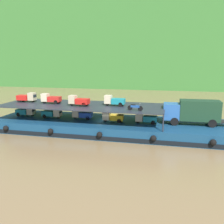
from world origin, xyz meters
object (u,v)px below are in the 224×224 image
object	(u,v)px
mini_truck_lower_bow	(146,118)
mini_truck_upper_bow	(114,101)
mini_truck_upper_fore	(79,101)
mini_truck_lower_mid	(82,114)
mini_truck_upper_stern	(27,97)
covered_lorry	(193,111)
cargo_barge	(109,126)
mini_truck_lower_aft	(52,113)
mini_truck_lower_fore	(113,117)
mini_truck_lower_stern	(26,111)
mini_truck_upper_mid	(51,99)
motorcycle_upper_port	(135,107)

from	to	relation	value
mini_truck_lower_bow	mini_truck_upper_bow	distance (m)	4.84
mini_truck_upper_fore	mini_truck_lower_mid	bearing A→B (deg)	80.41
mini_truck_upper_stern	covered_lorry	bearing A→B (deg)	-0.53
mini_truck_lower_bow	mini_truck_upper_fore	xyz separation A→B (m)	(-8.98, -0.33, 2.00)
cargo_barge	mini_truck_lower_mid	size ratio (longest dim) A/B	11.35
mini_truck_upper_bow	covered_lorry	bearing A→B (deg)	-0.03
covered_lorry	mini_truck_upper_stern	world-z (taller)	mini_truck_upper_stern
covered_lorry	mini_truck_upper_fore	bearing A→B (deg)	-175.59
mini_truck_lower_aft	mini_truck_lower_fore	distance (m)	8.88
mini_truck_lower_bow	mini_truck_lower_stern	bearing A→B (deg)	178.34
mini_truck_upper_mid	mini_truck_upper_fore	size ratio (longest dim) A/B	1.00
covered_lorry	mini_truck_lower_aft	world-z (taller)	covered_lorry
mini_truck_lower_fore	mini_truck_lower_bow	world-z (taller)	same
mini_truck_lower_bow	mini_truck_upper_bow	xyz separation A→B (m)	(-4.33, 0.82, 2.00)
covered_lorry	mini_truck_lower_bow	size ratio (longest dim) A/B	2.87
mini_truck_lower_aft	mini_truck_upper_mid	xyz separation A→B (m)	(-0.31, 0.36, 2.00)
mini_truck_upper_fore	mini_truck_upper_stern	bearing A→B (deg)	170.99
cargo_barge	mini_truck_lower_stern	world-z (taller)	mini_truck_lower_stern
mini_truck_lower_bow	mini_truck_lower_aft	bearing A→B (deg)	178.79
mini_truck_upper_mid	motorcycle_upper_port	distance (m)	12.63
mini_truck_lower_aft	motorcycle_upper_port	size ratio (longest dim) A/B	1.45
mini_truck_upper_fore	mini_truck_upper_bow	xyz separation A→B (m)	(4.64, 1.14, 0.00)
mini_truck_lower_bow	mini_truck_upper_bow	size ratio (longest dim) A/B	0.99
cargo_barge	covered_lorry	size ratio (longest dim) A/B	4.00
mini_truck_upper_stern	mini_truck_upper_fore	world-z (taller)	same
cargo_barge	mini_truck_lower_bow	distance (m)	5.22
mini_truck_lower_fore	mini_truck_upper_mid	world-z (taller)	mini_truck_upper_mid
mini_truck_upper_bow	motorcycle_upper_port	distance (m)	4.22
mini_truck_lower_bow	covered_lorry	bearing A→B (deg)	7.97
motorcycle_upper_port	cargo_barge	bearing A→B (deg)	148.63
mini_truck_lower_stern	mini_truck_lower_mid	distance (m)	8.66
mini_truck_lower_fore	mini_truck_lower_bow	xyz separation A→B (m)	(4.34, 0.16, 0.00)
mini_truck_lower_aft	mini_truck_lower_stern	bearing A→B (deg)	176.95
mini_truck_lower_mid	motorcycle_upper_port	bearing A→B (deg)	-17.75
mini_truck_lower_bow	motorcycle_upper_port	xyz separation A→B (m)	(-1.15, -1.95, 1.74)
cargo_barge	mini_truck_upper_bow	size ratio (longest dim) A/B	11.41
mini_truck_lower_bow	mini_truck_lower_fore	bearing A→B (deg)	-177.88
cargo_barge	mini_truck_upper_fore	size ratio (longest dim) A/B	11.32
mini_truck_lower_fore	mini_truck_upper_stern	distance (m)	13.39
covered_lorry	motorcycle_upper_port	size ratio (longest dim) A/B	4.16
mini_truck_lower_stern	motorcycle_upper_port	xyz separation A→B (m)	(16.34, -2.45, 1.74)
mini_truck_upper_mid	mini_truck_upper_stern	bearing A→B (deg)	174.47
mini_truck_upper_stern	mini_truck_upper_fore	xyz separation A→B (m)	(8.55, -1.35, 0.00)
mini_truck_lower_stern	mini_truck_lower_aft	size ratio (longest dim) A/B	1.00
cargo_barge	motorcycle_upper_port	xyz separation A→B (m)	(3.85, -2.35, 3.18)
mini_truck_lower_fore	mini_truck_upper_bow	bearing A→B (deg)	89.86
mini_truck_lower_fore	mini_truck_lower_mid	bearing A→B (deg)	171.52
mini_truck_lower_mid	cargo_barge	bearing A→B (deg)	-1.67
mini_truck_upper_bow	mini_truck_upper_fore	bearing A→B (deg)	-166.16
mini_truck_upper_stern	mini_truck_upper_mid	bearing A→B (deg)	-5.53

